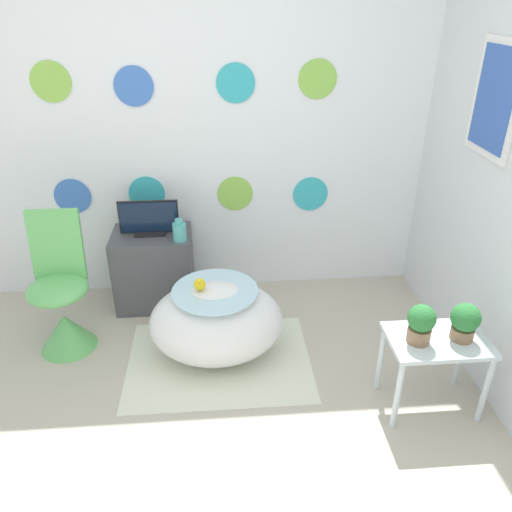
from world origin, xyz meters
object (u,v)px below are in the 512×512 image
object	(u,v)px
bathtub	(216,322)
chair	(63,309)
potted_plant_right	(465,321)
vase	(179,231)
potted_plant_left	(421,323)
tv	(149,220)

from	to	relation	value
bathtub	chair	bearing A→B (deg)	170.08
potted_plant_right	chair	bearing A→B (deg)	162.44
vase	potted_plant_right	world-z (taller)	vase
chair	potted_plant_left	size ratio (longest dim) A/B	4.17
bathtub	tv	world-z (taller)	tv
vase	potted_plant_left	bearing A→B (deg)	-40.13
bathtub	potted_plant_left	xyz separation A→B (m)	(1.04, -0.54, 0.32)
tv	vase	bearing A→B (deg)	-29.74
tv	vase	xyz separation A→B (m)	(0.21, -0.12, -0.04)
bathtub	vase	world-z (taller)	vase
chair	vase	distance (m)	0.89
vase	potted_plant_right	distance (m)	1.84
bathtub	potted_plant_right	bearing A→B (deg)	-22.96
bathtub	potted_plant_left	world-z (taller)	potted_plant_left
chair	vase	xyz separation A→B (m)	(0.74, 0.35, 0.35)
bathtub	vase	size ratio (longest dim) A/B	5.29
chair	tv	bearing A→B (deg)	42.14
potted_plant_left	tv	bearing A→B (deg)	141.20
bathtub	vase	distance (m)	0.68
bathtub	potted_plant_right	distance (m)	1.41
chair	tv	xyz separation A→B (m)	(0.52, 0.47, 0.39)
chair	potted_plant_right	world-z (taller)	chair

